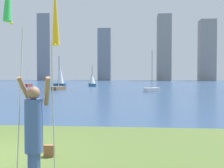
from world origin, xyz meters
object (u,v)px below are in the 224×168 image
Objects in this scene: sailboat_0 at (92,80)px; sailboat_1 at (28,85)px; sailboat_2 at (60,76)px; bag at (49,151)px; person at (34,126)px; sailboat_3 at (59,88)px; sailboat_4 at (152,89)px; kite_flag_right at (55,16)px.

sailboat_1 is (-11.22, -3.15, -0.87)m from sailboat_0.
sailboat_1 is 0.56× the size of sailboat_2.
bag is 49.59m from sailboat_2.
sailboat_0 is at bearing 78.13° from person.
sailboat_0 reaches higher than person.
sailboat_3 is at bearing -74.93° from sailboat_2.
sailboat_2 is at bearing 160.17° from sailboat_0.
bag is 0.08× the size of sailboat_0.
sailboat_4 is at bearing -15.49° from sailboat_3.
sailboat_1 is at bearing 129.69° from sailboat_3.
kite_flag_right is 0.70× the size of sailboat_2.
sailboat_3 is (-8.80, 31.62, 0.16)m from bag.
kite_flag_right is at bearing -74.13° from sailboat_3.
sailboat_2 is (-13.23, 49.02, 0.99)m from person.
bag is 45.77m from sailboat_0.
person is 46.86m from sailboat_1.
sailboat_4 reaches higher than person.
bag is (-0.08, 1.25, -0.84)m from person.
sailboat_0 reaches higher than bag.
kite_flag_right is 29.34m from sailboat_4.
kite_flag_right is 1.24× the size of sailboat_1.
bag is 0.09× the size of sailboat_1.
sailboat_2 is 26.16m from sailboat_4.
bag is at bearing 116.12° from kite_flag_right.
kite_flag_right reaches higher than bag.
sailboat_1 is at bearing 146.81° from sailboat_4.
person is 0.40× the size of sailboat_4.
sailboat_2 is (-6.82, 2.46, 0.84)m from sailboat_0.
sailboat_0 is 0.76× the size of sailboat_4.
sailboat_3 reaches higher than person.
person is at bearing -74.87° from sailboat_3.
sailboat_1 is at bearing 112.60° from bag.
sailboat_1 is 25.74m from sailboat_4.
sailboat_2 reaches higher than sailboat_0.
kite_flag_right is at bearing -74.40° from sailboat_2.
sailboat_4 is at bearing 83.03° from kite_flag_right.
sailboat_0 is at bearing -19.83° from sailboat_2.
sailboat_1 is 0.69× the size of sailboat_3.
sailboat_1 reaches higher than bag.
sailboat_4 reaches higher than bag.
sailboat_2 reaches higher than person.
sailboat_2 is 1.15× the size of sailboat_4.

